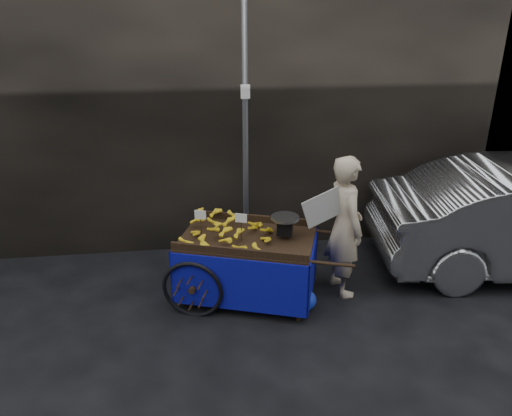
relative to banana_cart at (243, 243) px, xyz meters
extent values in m
plane|color=black|center=(-0.15, -0.21, -0.75)|extent=(80.00, 80.00, 0.00)
cube|color=black|center=(-1.15, 2.39, 1.75)|extent=(11.00, 2.00, 5.00)
cylinder|color=slate|center=(0.15, 1.09, 1.25)|extent=(0.08, 0.08, 4.00)
cube|color=white|center=(0.15, 1.04, 1.65)|extent=(0.12, 0.02, 0.18)
cube|color=black|center=(0.05, -0.02, 0.05)|extent=(1.84, 1.46, 0.06)
cube|color=black|center=(0.20, 0.43, 0.12)|extent=(1.53, 0.55, 0.10)
cube|color=black|center=(-0.10, -0.46, 0.12)|extent=(1.53, 0.55, 0.10)
cube|color=black|center=(0.59, -0.62, -0.35)|extent=(0.06, 0.06, 0.80)
cube|color=black|center=(0.84, 0.14, -0.35)|extent=(0.06, 0.06, 0.80)
cylinder|color=black|center=(0.92, -0.73, 0.05)|extent=(0.49, 0.20, 0.04)
cylinder|color=black|center=(1.17, 0.03, 0.05)|extent=(0.49, 0.20, 0.04)
torus|color=black|center=(-0.65, -0.35, -0.40)|extent=(0.73, 0.29, 0.75)
torus|color=black|center=(-0.30, 0.67, -0.40)|extent=(0.73, 0.29, 0.75)
cylinder|color=black|center=(-0.47, 0.16, -0.40)|extent=(0.40, 1.08, 0.05)
cube|color=#06107E|center=(-0.11, -0.50, -0.29)|extent=(1.56, 0.54, 0.68)
cube|color=#06107E|center=(0.21, 0.47, -0.29)|extent=(1.56, 0.54, 0.68)
cube|color=#06107E|center=(-0.72, 0.24, -0.29)|extent=(0.35, 0.99, 0.68)
cube|color=#06107E|center=(0.82, -0.28, -0.29)|extent=(0.35, 0.99, 0.68)
cube|color=black|center=(0.49, -0.11, 0.22)|extent=(0.22, 0.19, 0.16)
cylinder|color=silver|center=(0.49, -0.11, 0.36)|extent=(0.43, 0.43, 0.03)
cube|color=white|center=(-0.51, 0.05, 0.38)|extent=(0.14, 0.05, 0.11)
cube|color=white|center=(-0.03, -0.11, 0.38)|extent=(0.14, 0.05, 0.11)
imported|color=#C3AF91|center=(1.26, -0.03, 0.16)|extent=(0.55, 0.73, 1.82)
cube|color=beige|center=(0.95, -0.13, 0.48)|extent=(0.57, 0.15, 0.50)
ellipsoid|color=#1C35D3|center=(0.69, -0.43, -0.61)|extent=(0.31, 0.25, 0.28)
camera|label=1|loc=(-0.53, -5.43, 2.81)|focal=35.00mm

